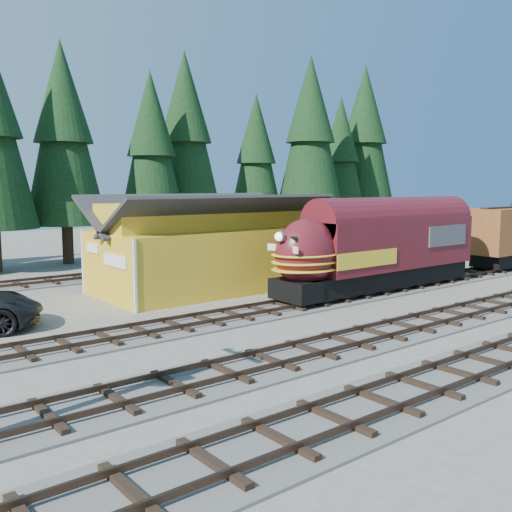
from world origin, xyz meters
TOP-DOWN VIEW (x-y plane):
  - ground at (0.00, 0.00)m, footprint 120.00×120.00m
  - track_siding at (10.00, 4.00)m, footprint 68.00×3.20m
  - depot at (-0.00, 10.50)m, footprint 12.80×7.00m
  - conifer_backdrop at (5.95, 24.60)m, footprint 81.49×22.52m
  - locomotive at (6.26, 4.00)m, footprint 14.18×2.82m

SIDE VIEW (x-z plane):
  - ground at x=0.00m, z-range 0.00..0.00m
  - track_siding at x=10.00m, z-range -0.11..0.22m
  - locomotive at x=6.26m, z-range 0.36..4.22m
  - depot at x=0.00m, z-range 0.31..5.61m
  - conifer_backdrop at x=5.95m, z-range 1.51..18.26m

